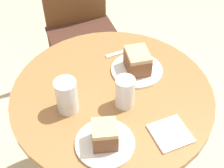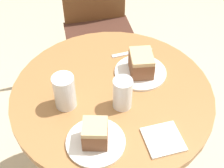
# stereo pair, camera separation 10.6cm
# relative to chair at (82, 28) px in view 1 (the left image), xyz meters

# --- Properties ---
(table) EXTENTS (0.78, 0.78, 0.77)m
(table) POSITION_rel_chair_xyz_m (0.00, -0.83, 0.09)
(table) COLOR #9E6B3D
(table) RESTS_ON ground_plane
(chair) EXTENTS (0.48, 0.51, 0.97)m
(chair) POSITION_rel_chair_xyz_m (0.00, 0.00, 0.00)
(chair) COLOR brown
(chair) RESTS_ON ground_plane
(plate_near) EXTENTS (0.21, 0.21, 0.01)m
(plate_near) POSITION_rel_chair_xyz_m (0.13, -0.74, 0.28)
(plate_near) COLOR white
(plate_near) RESTS_ON table
(plate_far) EXTENTS (0.20, 0.20, 0.01)m
(plate_far) POSITION_rel_chair_xyz_m (-0.08, -1.06, 0.28)
(plate_far) COLOR white
(plate_far) RESTS_ON table
(cake_slice_near) EXTENTS (0.09, 0.11, 0.09)m
(cake_slice_near) POSITION_rel_chair_xyz_m (0.13, -0.74, 0.33)
(cake_slice_near) COLOR brown
(cake_slice_near) RESTS_ON plate_near
(cake_slice_far) EXTENTS (0.09, 0.09, 0.09)m
(cake_slice_far) POSITION_rel_chair_xyz_m (-0.08, -1.06, 0.32)
(cake_slice_far) COLOR brown
(cake_slice_far) RESTS_ON plate_far
(glass_lemonade) EXTENTS (0.08, 0.08, 0.13)m
(glass_lemonade) POSITION_rel_chair_xyz_m (-0.17, -0.88, 0.33)
(glass_lemonade) COLOR beige
(glass_lemonade) RESTS_ON table
(glass_water) EXTENTS (0.07, 0.07, 0.12)m
(glass_water) POSITION_rel_chair_xyz_m (0.03, -0.90, 0.33)
(glass_water) COLOR silver
(glass_water) RESTS_ON table
(napkin_stack) EXTENTS (0.14, 0.14, 0.01)m
(napkin_stack) POSITION_rel_chair_xyz_m (0.15, -1.07, 0.28)
(napkin_stack) COLOR white
(napkin_stack) RESTS_ON table
(fork) EXTENTS (0.18, 0.06, 0.00)m
(fork) POSITION_rel_chair_xyz_m (0.11, -0.61, 0.27)
(fork) COLOR silver
(fork) RESTS_ON table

